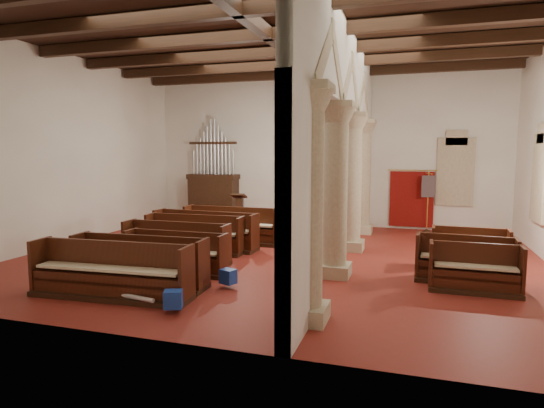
{
  "coord_description": "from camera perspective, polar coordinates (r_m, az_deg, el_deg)",
  "views": [
    {
      "loc": [
        3.5,
        -12.0,
        2.95
      ],
      "look_at": [
        -0.37,
        0.5,
        1.43
      ],
      "focal_mm": 30.0,
      "sensor_mm": 36.0,
      "label": 1
    }
  ],
  "objects": [
    {
      "name": "floor",
      "position": [
        12.85,
        0.91,
        -6.67
      ],
      "size": [
        14.0,
        14.0,
        0.0
      ],
      "primitive_type": "plane",
      "color": "maroon",
      "rests_on": "ground"
    },
    {
      "name": "ceiling",
      "position": [
        12.87,
        0.97,
        20.32
      ],
      "size": [
        14.0,
        14.0,
        0.0
      ],
      "primitive_type": "plane",
      "rotation": [
        3.14,
        0.0,
        0.0
      ],
      "color": "black",
      "rests_on": "wall_back"
    },
    {
      "name": "wall_back",
      "position": [
        18.34,
        6.23,
        6.73
      ],
      "size": [
        14.0,
        0.02,
        6.0
      ],
      "primitive_type": "cube",
      "color": "white",
      "rests_on": "floor"
    },
    {
      "name": "wall_front",
      "position": [
        6.95,
        -13.14,
        6.84
      ],
      "size": [
        14.0,
        0.02,
        6.0
      ],
      "primitive_type": "cube",
      "color": "white",
      "rests_on": "floor"
    },
    {
      "name": "wall_left",
      "position": [
        15.95,
        -24.14,
        6.21
      ],
      "size": [
        0.02,
        12.0,
        6.0
      ],
      "primitive_type": "cube",
      "color": "white",
      "rests_on": "floor"
    },
    {
      "name": "ceiling_beams",
      "position": [
        12.83,
        0.96,
        19.54
      ],
      "size": [
        13.8,
        11.8,
        0.3
      ],
      "primitive_type": null,
      "color": "#381C11",
      "rests_on": "wall_back"
    },
    {
      "name": "arcade",
      "position": [
        12.14,
        9.24,
        9.42
      ],
      "size": [
        0.9,
        11.9,
        6.0
      ],
      "color": "beige",
      "rests_on": "floor"
    },
    {
      "name": "window_right_b",
      "position": [
        14.93,
        30.68,
        2.81
      ],
      "size": [
        0.03,
        1.0,
        2.2
      ],
      "primitive_type": "cube",
      "color": "#306C5B",
      "rests_on": "wall_right"
    },
    {
      "name": "window_back",
      "position": [
        18.06,
        21.98,
        3.75
      ],
      "size": [
        1.0,
        0.03,
        2.2
      ],
      "primitive_type": "cube",
      "color": "#306C5B",
      "rests_on": "wall_back"
    },
    {
      "name": "pipe_organ",
      "position": [
        19.31,
        -7.36,
        1.86
      ],
      "size": [
        2.1,
        0.85,
        4.4
      ],
      "color": "#381C11",
      "rests_on": "floor"
    },
    {
      "name": "lectern",
      "position": [
        17.52,
        -4.09,
        -1.22
      ],
      "size": [
        0.58,
        0.59,
        1.38
      ],
      "rotation": [
        0.0,
        0.0,
        0.06
      ],
      "color": "#372411",
      "rests_on": "floor"
    },
    {
      "name": "dossal_curtain",
      "position": [
        18.01,
        17.1,
        0.63
      ],
      "size": [
        1.8,
        0.07,
        2.17
      ],
      "color": "maroon",
      "rests_on": "floor"
    },
    {
      "name": "processional_banner",
      "position": [
        17.64,
        18.91,
        -0.82
      ],
      "size": [
        0.49,
        0.63,
        2.24
      ],
      "rotation": [
        0.0,
        0.0,
        0.32
      ],
      "color": "#381C11",
      "rests_on": "floor"
    },
    {
      "name": "hymnal_box_a",
      "position": [
        8.67,
        -12.29,
        -11.6
      ],
      "size": [
        0.4,
        0.37,
        0.33
      ],
      "primitive_type": "cube",
      "rotation": [
        0.0,
        0.0,
        0.37
      ],
      "color": "navy",
      "rests_on": "floor"
    },
    {
      "name": "hymnal_box_b",
      "position": [
        10.01,
        -5.54,
        -9.03
      ],
      "size": [
        0.39,
        0.35,
        0.32
      ],
      "primitive_type": "cube",
      "rotation": [
        0.0,
        0.0,
        -0.36
      ],
      "color": "navy",
      "rests_on": "floor"
    },
    {
      "name": "hymnal_box_c",
      "position": [
        13.28,
        -5.34,
        -5.04
      ],
      "size": [
        0.37,
        0.3,
        0.35
      ],
      "primitive_type": "cube",
      "rotation": [
        0.0,
        0.0,
        0.05
      ],
      "color": "#161A9C",
      "rests_on": "floor"
    },
    {
      "name": "tube_heater_a",
      "position": [
        9.28,
        -16.68,
        -11.17
      ],
      "size": [
        0.87,
        0.25,
        0.09
      ],
      "primitive_type": "cylinder",
      "rotation": [
        0.0,
        1.57,
        -0.19
      ],
      "color": "white",
      "rests_on": "floor"
    },
    {
      "name": "tube_heater_b",
      "position": [
        11.07,
        -12.93,
        -8.16
      ],
      "size": [
        1.13,
        0.3,
        0.11
      ],
      "primitive_type": "cylinder",
      "rotation": [
        0.0,
        1.57,
        -0.17
      ],
      "color": "white",
      "rests_on": "floor"
    },
    {
      "name": "nave_pew_0",
      "position": [
        9.87,
        -19.55,
        -8.92
      ],
      "size": [
        3.43,
        0.95,
        1.13
      ],
      "rotation": [
        0.0,
        0.0,
        0.06
      ],
      "color": "#381C11",
      "rests_on": "floor"
    },
    {
      "name": "nave_pew_1",
      "position": [
        10.49,
        -16.31,
        -7.92
      ],
      "size": [
        3.11,
        0.86,
        1.11
      ],
      "rotation": [
        0.0,
        0.0,
        0.04
      ],
      "color": "#381C11",
      "rests_on": "floor"
    },
    {
      "name": "nave_pew_2",
      "position": [
        11.44,
        -12.01,
        -6.77
      ],
      "size": [
        2.59,
        0.68,
        1.0
      ],
      "rotation": [
        0.0,
        0.0,
        -0.0
      ],
      "color": "#381C11",
      "rests_on": "floor"
    },
    {
      "name": "nave_pew_3",
      "position": [
        12.32,
        -11.96,
        -5.66
      ],
      "size": [
        2.92,
        0.74,
        1.09
      ],
      "rotation": [
        0.0,
        0.0,
        0.0
      ],
      "color": "#381C11",
      "rests_on": "floor"
    },
    {
      "name": "nave_pew_4",
      "position": [
        13.55,
        -9.69,
        -4.49
      ],
      "size": [
        2.96,
        0.82,
        1.1
      ],
      "rotation": [
        0.0,
        0.0,
        0.03
      ],
      "color": "#381C11",
      "rests_on": "floor"
    },
    {
      "name": "nave_pew_5",
      "position": [
        14.07,
        -8.42,
        -4.02
      ],
      "size": [
        3.39,
        0.96,
        1.13
      ],
      "rotation": [
        0.0,
        0.0,
        -0.06
      ],
      "color": "#381C11",
      "rests_on": "floor"
    },
    {
      "name": "nave_pew_6",
      "position": [
        14.87,
        -5.1,
        -3.38
      ],
      "size": [
        3.22,
        0.84,
        1.15
      ],
      "rotation": [
        0.0,
        0.0,
        -0.02
      ],
      "color": "#381C11",
      "rests_on": "floor"
    },
    {
      "name": "aisle_pew_0",
      "position": [
        10.58,
        24.05,
        -8.22
      ],
      "size": [
        1.84,
        0.71,
        1.03
      ],
      "rotation": [
        0.0,
        0.0,
        -0.01
      ],
      "color": "#381C11",
      "rests_on": "floor"
    },
    {
      "name": "aisle_pew_1",
      "position": [
        11.18,
        23.03,
        -7.33
      ],
      "size": [
        2.16,
        0.86,
        1.07
      ],
      "rotation": [
        0.0,
        0.0,
        -0.07
      ],
      "color": "#381C11",
      "rests_on": "floor"
    },
    {
      "name": "aisle_pew_2",
      "position": [
        12.33,
        23.52,
        -6.05
      ],
      "size": [
        1.82,
        0.79,
        1.07
      ],
      "rotation": [
        0.0,
        0.0,
        -0.04
      ],
      "color": "#381C11",
      "rests_on": "floor"
    }
  ]
}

